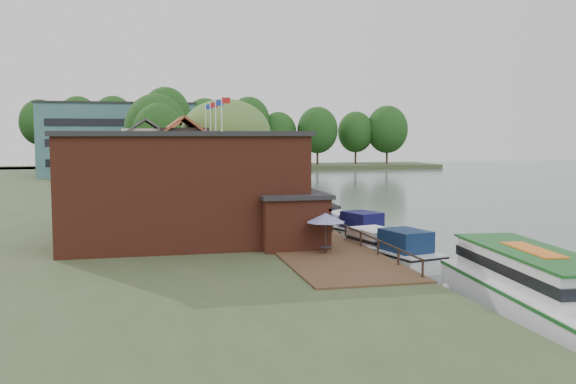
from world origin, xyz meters
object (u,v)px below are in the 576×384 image
hotel_block (118,139)px  cruiser_4 (276,190)px  cottage_a (182,166)px  cottage_c (180,158)px  umbrella_2 (300,214)px  cruiser_2 (306,207)px  willow (226,153)px  umbrella_3 (291,209)px  swan (445,287)px  umbrella_1 (320,226)px  umbrella_4 (286,205)px  cruiser_1 (348,224)px  cruiser_3 (287,197)px  pub (214,187)px  cruiser_0 (388,245)px  cottage_b (146,162)px  umbrella_0 (326,233)px  tour_boat (540,285)px

hotel_block → cruiser_4: (19.44, -37.03, -5.87)m
hotel_block → cruiser_4: bearing=-62.3°
hotel_block → cottage_a: size_ratio=2.95×
cottage_c → cruiser_4: 12.11m
umbrella_2 → cruiser_2: bearing=73.5°
willow → cruiser_4: 16.81m
umbrella_2 → umbrella_3: 3.58m
cruiser_2 → swan: 28.58m
cottage_a → swan: size_ratio=19.55×
hotel_block → umbrella_1: size_ratio=10.65×
umbrella_4 → cruiser_1: 5.58m
cottage_c → cruiser_3: cottage_c is taller
umbrella_1 → cruiser_2: size_ratio=0.24×
cruiser_1 → cruiser_2: (-0.32, 11.51, 0.07)m
pub → cruiser_0: pub is taller
umbrella_3 → umbrella_4: size_ratio=1.00×
umbrella_1 → swan: size_ratio=5.42×
cruiser_0 → cruiser_3: size_ratio=0.98×
umbrella_3 → swan: bearing=-78.1°
umbrella_1 → cruiser_3: size_ratio=0.24×
pub → umbrella_2: pub is taller
cruiser_3 → cottage_c: bearing=142.5°
umbrella_3 → cruiser_1: size_ratio=0.25×
cottage_b → cruiser_3: 15.61m
umbrella_1 → umbrella_4: size_ratio=1.00×
cruiser_4 → hotel_block: bearing=107.1°
hotel_block → cottage_b: bearing=-85.0°
pub → umbrella_0: size_ratio=8.42×
cruiser_2 → cruiser_4: bearing=85.5°
umbrella_0 → cruiser_0: umbrella_0 is taller
umbrella_1 → cottage_a: bearing=112.0°
tour_boat → umbrella_2: bearing=110.9°
umbrella_2 → cruiser_2: (4.08, 13.80, -1.09)m
cruiser_4 → swan: (-0.88, -45.75, -1.06)m
umbrella_3 → cruiser_3: 20.33m
cruiser_1 → cruiser_3: size_ratio=0.95×
umbrella_0 → umbrella_1: 2.79m
cottage_b → swan: 39.88m
cottage_c → tour_boat: cottage_c is taller
cruiser_1 → umbrella_3: bearing=143.8°
hotel_block → cruiser_2: hotel_block is taller
cruiser_2 → tour_boat: 34.06m
hotel_block → cruiser_4: 42.23m
hotel_block → swan: hotel_block is taller
umbrella_0 → umbrella_4: 14.81m
willow → cruiser_0: (6.90, -24.28, -5.05)m
cottage_a → tour_boat: bearing=-67.7°
umbrella_4 → cruiser_1: (4.03, -3.68, -1.16)m
pub → cruiser_1: size_ratio=2.13×
hotel_block → pub: bearing=-83.6°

